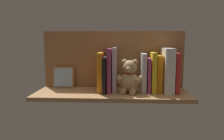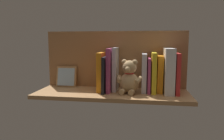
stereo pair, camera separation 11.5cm
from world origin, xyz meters
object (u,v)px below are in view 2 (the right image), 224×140
at_px(teddy_bear, 129,78).
at_px(picture_frame_leaning, 66,77).
at_px(book_0, 176,73).
at_px(dictionary_thick_white, 168,71).

bearing_deg(teddy_bear, picture_frame_leaning, -3.95).
bearing_deg(book_0, picture_frame_leaning, -5.44).
xyz_separation_m(book_0, picture_frame_leaning, (0.68, -0.06, -0.05)).
height_order(book_0, picture_frame_leaning, book_0).
distance_m(teddy_bear, picture_frame_leaning, 0.43).
bearing_deg(picture_frame_leaning, dictionary_thick_white, 173.85).
bearing_deg(teddy_bear, book_0, -159.29).
bearing_deg(dictionary_thick_white, teddy_bear, 10.71).
distance_m(book_0, teddy_bear, 0.27).
xyz_separation_m(book_0, dictionary_thick_white, (0.04, 0.00, 0.01)).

